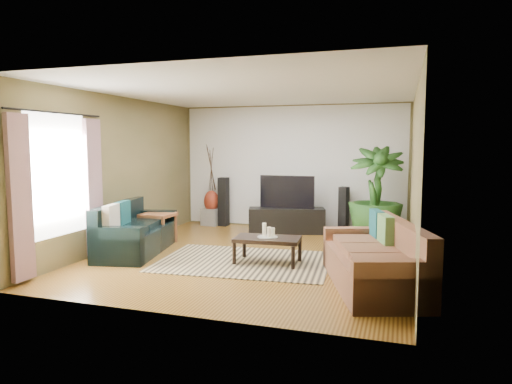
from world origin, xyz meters
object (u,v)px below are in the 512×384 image
at_px(tv_stand, 287,220).
at_px(speaker_right, 344,210).
at_px(television, 287,192).
at_px(coffee_table, 267,250).
at_px(side_table, 158,229).
at_px(speaker_left, 224,202).
at_px(sofa_right, 372,254).
at_px(sofa_left, 137,228).
at_px(potted_plant, 376,194).
at_px(vase, 211,201).
at_px(pedestal, 212,217).

bearing_deg(tv_stand, speaker_right, 2.68).
bearing_deg(television, coffee_table, -82.93).
bearing_deg(coffee_table, side_table, 158.52).
distance_m(tv_stand, speaker_right, 1.22).
relative_size(television, speaker_left, 1.05).
xyz_separation_m(sofa_right, tv_stand, (-1.94, 3.18, -0.16)).
distance_m(sofa_right, side_table, 4.19).
relative_size(coffee_table, side_table, 1.74).
bearing_deg(sofa_left, potted_plant, -71.59).
relative_size(speaker_left, potted_plant, 0.61).
xyz_separation_m(coffee_table, side_table, (-2.32, 0.71, 0.08)).
bearing_deg(sofa_right, speaker_left, -153.47).
relative_size(tv_stand, potted_plant, 0.86).
distance_m(potted_plant, vase, 3.74).
xyz_separation_m(potted_plant, pedestal, (-3.67, 0.65, -0.72)).
bearing_deg(coffee_table, pedestal, 122.75).
bearing_deg(coffee_table, television, 92.61).
bearing_deg(television, potted_plant, -8.90).
bearing_deg(vase, side_table, -93.78).
relative_size(sofa_left, vase, 4.02).
xyz_separation_m(coffee_table, pedestal, (-2.18, 2.87, -0.02)).
height_order(speaker_right, vase, speaker_right).
distance_m(potted_plant, pedestal, 3.80).
distance_m(tv_stand, speaker_left, 1.64).
height_order(coffee_table, speaker_left, speaker_left).
xyz_separation_m(tv_stand, side_table, (-2.01, -1.77, 0.03)).
bearing_deg(sofa_left, speaker_left, -20.52).
height_order(pedestal, side_table, side_table).
bearing_deg(speaker_right, tv_stand, -144.78).
relative_size(sofa_left, speaker_right, 2.02).
distance_m(potted_plant, side_table, 4.15).
height_order(speaker_right, pedestal, speaker_right).
bearing_deg(vase, coffee_table, -52.79).
bearing_deg(vase, sofa_left, -93.28).
xyz_separation_m(sofa_left, pedestal, (0.16, 2.83, -0.24)).
height_order(speaker_left, pedestal, speaker_left).
relative_size(sofa_left, tv_stand, 1.24).
height_order(sofa_left, speaker_right, speaker_right).
height_order(sofa_right, speaker_right, speaker_right).
distance_m(television, side_table, 2.75).
xyz_separation_m(television, potted_plant, (1.80, -0.28, 0.05)).
relative_size(sofa_left, television, 1.70).
distance_m(coffee_table, speaker_right, 3.00).
height_order(speaker_left, side_table, speaker_left).
distance_m(sofa_left, vase, 2.84).
bearing_deg(coffee_table, potted_plant, 51.66).
bearing_deg(side_table, vase, 86.22).
bearing_deg(vase, speaker_right, 0.00).
relative_size(sofa_right, side_table, 3.66).
bearing_deg(speaker_left, speaker_right, 2.62).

